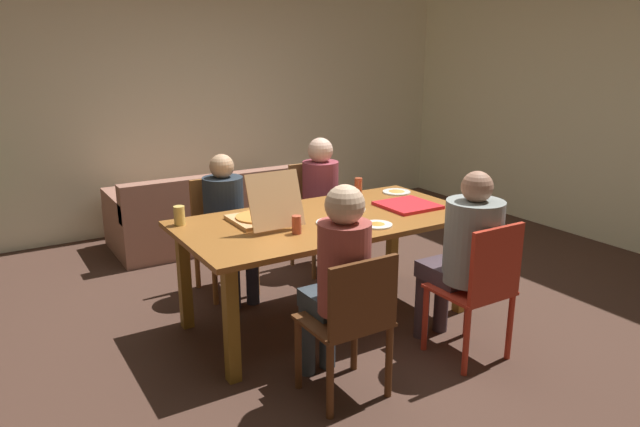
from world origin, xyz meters
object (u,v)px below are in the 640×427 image
Objects in this scene: plate_3 at (377,224)px; person_3 at (324,195)px; drinking_glass_0 at (297,225)px; chair_0 at (221,230)px; person_0 at (227,215)px; plate_1 at (349,210)px; pizza_box_0 at (408,205)px; person_1 at (466,248)px; couch at (204,217)px; chair_2 at (352,321)px; person_2 at (339,273)px; chair_3 at (315,210)px; plate_0 at (335,223)px; pizza_box_1 at (262,216)px; chair_1 at (481,285)px; plate_2 at (397,192)px; dining_table at (327,230)px; drinking_glass_1 at (179,216)px; drinking_glass_2 at (358,186)px.

person_3 is at bearing 75.08° from plate_3.
chair_0 is at bearing 93.26° from drinking_glass_0.
person_0 reaches higher than drinking_glass_0.
pizza_box_0 is at bearing -19.03° from plate_1.
person_1 reaches higher than couch.
chair_0 is 1.05× the size of chair_2.
plate_1 is at bearing 52.68° from person_2.
couch is (0.29, 2.93, -0.45)m from person_2.
plate_0 is at bearing -114.79° from chair_3.
pizza_box_1 reaches higher than person_0.
plate_3 is 1.74× the size of drinking_glass_0.
person_1 is 4.81× the size of plate_0.
person_0 is 1.43m from couch.
person_3 is 1.22m from plate_3.
chair_1 is 0.78m from plate_3.
pizza_box_0 is 0.44m from plate_2.
chair_3 is (0.00, 1.85, -0.19)m from person_1.
pizza_box_0 reaches higher than plate_1.
chair_2 is at bearing -114.67° from dining_table.
person_3 reaches higher than plate_2.
pizza_box_1 is at bearing 170.15° from pizza_box_0.
pizza_box_1 is at bearing -91.66° from person_0.
pizza_box_1 reaches higher than chair_0.
chair_2 is at bearing -117.54° from person_3.
person_2 is 0.92m from pizza_box_1.
plate_2 is 1.75× the size of drinking_glass_1.
chair_3 is at bearing 42.98° from pizza_box_1.
person_0 is 4.98× the size of plate_2.
couch is (0.29, 3.06, -0.21)m from chair_2.
pizza_box_0 is 0.53m from drinking_glass_2.
plate_0 is 0.35m from plate_1.
person_2 is 0.77m from plate_3.
person_3 is (0.49, 0.83, 0.01)m from dining_table.
chair_1 is 1.06× the size of chair_2.
person_1 is at bearing -74.56° from plate_1.
chair_1 is at bearing -90.00° from person_3.
drinking_glass_2 is (0.94, 0.65, 0.01)m from drinking_glass_0.
chair_3 reaches higher than chair_2.
pizza_box_0 is (1.09, -0.86, 0.12)m from person_0.
drinking_glass_1 is at bearing 153.14° from pizza_box_1.
person_2 is at bearing -95.74° from couch.
person_2 reaches higher than person_3.
chair_3 is 2.41× the size of pizza_box_0.
drinking_glass_0 is (0.09, -0.33, 0.01)m from pizza_box_1.
person_2 is (-0.43, -0.80, 0.03)m from dining_table.
dining_table is 0.68m from pizza_box_0.
person_0 reaches higher than chair_2.
plate_2 is 1.81m from drinking_glass_1.
chair_2 is at bearing -115.52° from chair_3.
person_1 is at bearing -45.93° from pizza_box_1.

